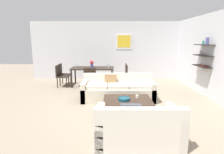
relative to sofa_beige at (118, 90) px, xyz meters
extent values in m
plane|color=gray|center=(-0.06, -0.34, -0.29)|extent=(18.00, 18.00, 0.00)
cube|color=silver|center=(0.24, 3.19, 1.06)|extent=(8.40, 0.06, 2.70)
cube|color=white|center=(0.37, 3.15, 1.49)|extent=(0.72, 0.02, 0.70)
cube|color=gold|center=(0.37, 3.13, 1.49)|extent=(0.61, 0.01, 0.56)
cube|color=silver|center=(2.97, 0.26, 1.06)|extent=(0.06, 8.20, 2.70)
cube|color=black|center=(2.80, 0.44, 1.41)|extent=(0.28, 0.90, 0.02)
cube|color=black|center=(2.80, 0.44, 1.06)|extent=(0.28, 0.90, 0.02)
cube|color=black|center=(2.80, 0.44, 0.71)|extent=(0.28, 0.90, 0.02)
cylinder|color=#4C518C|center=(2.80, 0.24, 1.53)|extent=(0.10, 0.10, 0.22)
sphere|color=silver|center=(2.80, 0.62, 1.14)|extent=(0.14, 0.14, 0.14)
cylinder|color=teal|center=(2.80, 0.49, 1.48)|extent=(0.07, 0.07, 0.12)
cube|color=#4C1E19|center=(2.80, 0.29, 0.74)|extent=(0.20, 0.28, 0.03)
cube|color=beige|center=(0.00, -0.04, -0.08)|extent=(2.22, 0.90, 0.42)
cube|color=beige|center=(0.00, 0.33, 0.31)|extent=(2.22, 0.16, 0.36)
cube|color=beige|center=(-1.04, -0.04, 0.01)|extent=(0.14, 0.90, 0.60)
cube|color=beige|center=(1.04, -0.04, 0.01)|extent=(0.14, 0.90, 0.60)
cube|color=beige|center=(-0.64, -0.08, 0.18)|extent=(0.63, 0.70, 0.10)
cube|color=beige|center=(0.00, -0.08, 0.18)|extent=(0.63, 0.70, 0.10)
cube|color=beige|center=(0.65, -0.08, 0.18)|extent=(0.63, 0.70, 0.10)
cube|color=#99724C|center=(-0.23, 0.15, 0.31)|extent=(0.37, 0.15, 0.36)
cube|color=silver|center=(0.29, -2.45, -0.08)|extent=(1.53, 0.90, 0.42)
cube|color=silver|center=(0.29, -2.82, 0.31)|extent=(1.53, 0.16, 0.36)
cube|color=silver|center=(0.99, -2.45, 0.01)|extent=(0.14, 0.90, 0.60)
cube|color=silver|center=(-0.40, -2.45, 0.01)|extent=(0.14, 0.90, 0.60)
cube|color=silver|center=(0.61, -2.41, 0.18)|extent=(0.60, 0.70, 0.10)
cube|color=silver|center=(-0.02, -2.41, 0.18)|extent=(0.60, 0.70, 0.10)
cube|color=#4C4C56|center=(0.14, -2.64, 0.31)|extent=(0.37, 0.14, 0.36)
cube|color=#38281E|center=(0.21, -1.18, -0.10)|extent=(1.21, 0.93, 0.38)
cylinder|color=navy|center=(0.11, -1.24, 0.12)|extent=(0.29, 0.29, 0.06)
torus|color=navy|center=(0.11, -1.24, 0.15)|extent=(0.30, 0.30, 0.02)
cylinder|color=silver|center=(0.47, -1.05, 0.13)|extent=(0.07, 0.07, 0.08)
cube|color=black|center=(-0.97, 1.78, 0.44)|extent=(1.70, 0.86, 0.04)
cylinder|color=black|center=(-1.76, 1.41, 0.06)|extent=(0.06, 0.06, 0.71)
cylinder|color=black|center=(-0.18, 1.41, 0.06)|extent=(0.06, 0.06, 0.71)
cylinder|color=black|center=(-1.76, 2.15, 0.06)|extent=(0.06, 0.06, 0.71)
cylinder|color=black|center=(-0.18, 2.15, 0.06)|extent=(0.06, 0.06, 0.71)
cube|color=black|center=(-2.14, 1.97, 0.14)|extent=(0.44, 0.44, 0.04)
cube|color=black|center=(-2.34, 1.97, 0.37)|extent=(0.04, 0.44, 0.43)
cylinder|color=black|center=(-1.96, 1.79, -0.09)|extent=(0.04, 0.04, 0.41)
cylinder|color=black|center=(-1.96, 2.15, -0.09)|extent=(0.04, 0.04, 0.41)
cylinder|color=black|center=(-2.32, 1.79, -0.09)|extent=(0.04, 0.04, 0.41)
cylinder|color=black|center=(-2.32, 2.15, -0.09)|extent=(0.04, 0.04, 0.41)
cube|color=black|center=(-0.97, 1.03, 0.14)|extent=(0.44, 0.44, 0.04)
cube|color=black|center=(-0.97, 0.83, 0.37)|extent=(0.44, 0.04, 0.43)
cylinder|color=black|center=(-0.79, 1.21, -0.09)|extent=(0.04, 0.04, 0.41)
cylinder|color=black|center=(-1.15, 1.21, -0.09)|extent=(0.04, 0.04, 0.41)
cylinder|color=black|center=(-0.79, 0.85, -0.09)|extent=(0.04, 0.04, 0.41)
cylinder|color=black|center=(-1.15, 0.85, -0.09)|extent=(0.04, 0.04, 0.41)
cube|color=black|center=(0.20, 1.59, 0.14)|extent=(0.44, 0.44, 0.04)
cube|color=black|center=(0.40, 1.59, 0.37)|extent=(0.04, 0.44, 0.43)
cylinder|color=black|center=(0.02, 1.77, -0.09)|extent=(0.04, 0.04, 0.41)
cylinder|color=black|center=(0.02, 1.41, -0.09)|extent=(0.04, 0.04, 0.41)
cylinder|color=black|center=(0.38, 1.77, -0.09)|extent=(0.04, 0.04, 0.41)
cylinder|color=black|center=(0.38, 1.41, -0.09)|extent=(0.04, 0.04, 0.41)
cube|color=black|center=(0.20, 1.97, 0.14)|extent=(0.44, 0.44, 0.04)
cube|color=black|center=(0.40, 1.97, 0.37)|extent=(0.04, 0.44, 0.43)
cylinder|color=black|center=(0.02, 2.15, -0.09)|extent=(0.04, 0.04, 0.41)
cylinder|color=black|center=(0.02, 1.79, -0.09)|extent=(0.04, 0.04, 0.41)
cylinder|color=black|center=(0.38, 2.15, -0.09)|extent=(0.04, 0.04, 0.41)
cylinder|color=black|center=(0.38, 1.79, -0.09)|extent=(0.04, 0.04, 0.41)
cube|color=black|center=(-2.14, 1.59, 0.14)|extent=(0.44, 0.44, 0.04)
cube|color=black|center=(-2.34, 1.59, 0.37)|extent=(0.04, 0.44, 0.43)
cylinder|color=black|center=(-1.96, 1.41, -0.09)|extent=(0.04, 0.04, 0.41)
cylinder|color=black|center=(-1.96, 1.77, -0.09)|extent=(0.04, 0.04, 0.41)
cylinder|color=black|center=(-2.32, 1.41, -0.09)|extent=(0.04, 0.04, 0.41)
cylinder|color=black|center=(-2.32, 1.77, -0.09)|extent=(0.04, 0.04, 0.41)
cylinder|color=silver|center=(-1.62, 1.67, 0.46)|extent=(0.06, 0.06, 0.01)
cylinder|color=silver|center=(-1.62, 1.67, 0.51)|extent=(0.01, 0.01, 0.09)
cylinder|color=silver|center=(-1.62, 1.67, 0.60)|extent=(0.08, 0.08, 0.09)
cylinder|color=silver|center=(-0.33, 1.67, 0.46)|extent=(0.06, 0.06, 0.01)
cylinder|color=silver|center=(-0.33, 1.67, 0.50)|extent=(0.01, 0.01, 0.08)
cylinder|color=silver|center=(-0.33, 1.67, 0.59)|extent=(0.07, 0.07, 0.10)
cylinder|color=silver|center=(-0.33, 1.89, 0.46)|extent=(0.06, 0.06, 0.01)
cylinder|color=silver|center=(-0.33, 1.89, 0.50)|extent=(0.01, 0.01, 0.07)
cylinder|color=silver|center=(-0.33, 1.89, 0.57)|extent=(0.06, 0.06, 0.09)
cylinder|color=#4C518C|center=(-1.01, 1.80, 0.54)|extent=(0.12, 0.12, 0.16)
sphere|color=red|center=(-1.01, 1.80, 0.68)|extent=(0.16, 0.16, 0.16)
camera|label=1|loc=(-0.18, -5.64, 1.57)|focal=29.68mm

